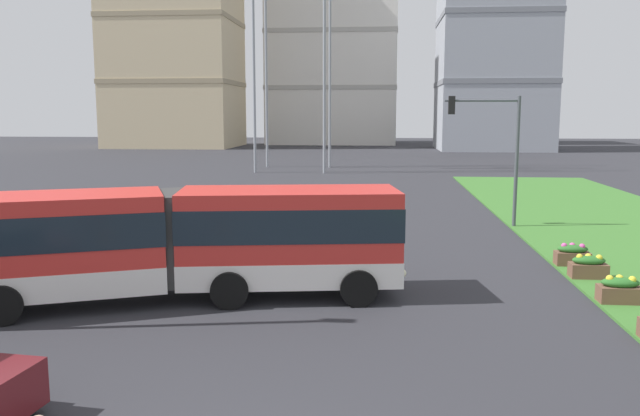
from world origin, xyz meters
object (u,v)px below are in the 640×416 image
object	(u,v)px
flower_planter_5	(572,255)
apartment_tower_centre	(495,20)
flower_planter_4	(588,267)
traffic_light_far_right	(493,138)
flower_planter_3	(620,290)
apartment_tower_westcentre	(333,10)
car_silver_hatch	(201,218)
articulated_bus	(186,241)

from	to	relation	value
flower_planter_5	apartment_tower_centre	size ratio (longest dim) A/B	0.03
flower_planter_4	flower_planter_5	size ratio (longest dim) A/B	1.00
flower_planter_4	traffic_light_far_right	bearing A→B (deg)	98.91
flower_planter_3	flower_planter_5	distance (m)	4.34
flower_planter_5	apartment_tower_westcentre	bearing A→B (deg)	99.28
car_silver_hatch	apartment_tower_centre	size ratio (longest dim) A/B	0.13
articulated_bus	flower_planter_5	world-z (taller)	articulated_bus
articulated_bus	car_silver_hatch	size ratio (longest dim) A/B	2.60
flower_planter_4	car_silver_hatch	bearing A→B (deg)	156.77
traffic_light_far_right	apartment_tower_centre	size ratio (longest dim) A/B	0.16
flower_planter_4	apartment_tower_westcentre	xyz separation A→B (m)	(-14.62, 91.16, 21.81)
apartment_tower_centre	traffic_light_far_right	bearing A→B (deg)	-99.26
apartment_tower_centre	flower_planter_4	bearing A→B (deg)	-97.04
apartment_tower_westcentre	flower_planter_3	bearing A→B (deg)	-81.14
flower_planter_5	traffic_light_far_right	size ratio (longest dim) A/B	0.19
car_silver_hatch	apartment_tower_westcentre	bearing A→B (deg)	90.52
traffic_light_far_right	apartment_tower_westcentre	bearing A→B (deg)	99.13
traffic_light_far_right	car_silver_hatch	bearing A→B (deg)	-165.04
car_silver_hatch	articulated_bus	bearing A→B (deg)	-76.49
flower_planter_5	apartment_tower_westcentre	size ratio (longest dim) A/B	0.02
car_silver_hatch	flower_planter_5	distance (m)	14.48
car_silver_hatch	flower_planter_4	distance (m)	15.06
flower_planter_3	traffic_light_far_right	distance (m)	12.51
flower_planter_4	apartment_tower_centre	distance (m)	77.18
car_silver_hatch	apartment_tower_centre	xyz separation A→B (m)	(23.05, 68.66, 17.15)
car_silver_hatch	apartment_tower_centre	distance (m)	74.43
flower_planter_4	apartment_tower_westcentre	world-z (taller)	apartment_tower_westcentre
car_silver_hatch	apartment_tower_westcentre	size ratio (longest dim) A/B	0.10
articulated_bus	flower_planter_3	bearing A→B (deg)	2.72
traffic_light_far_right	apartment_tower_westcentre	world-z (taller)	apartment_tower_westcentre
traffic_light_far_right	apartment_tower_centre	bearing A→B (deg)	80.74
car_silver_hatch	apartment_tower_westcentre	xyz separation A→B (m)	(-0.78, 85.22, 21.48)
flower_planter_3	apartment_tower_centre	bearing A→B (deg)	83.20
articulated_bus	apartment_tower_centre	size ratio (longest dim) A/B	0.33
car_silver_hatch	flower_planter_4	size ratio (longest dim) A/B	4.18
traffic_light_far_right	apartment_tower_westcentre	xyz separation A→B (m)	(-13.17, 81.92, 18.23)
flower_planter_3	traffic_light_far_right	bearing A→B (deg)	96.95
flower_planter_3	car_silver_hatch	bearing A→B (deg)	148.17
articulated_bus	flower_planter_4	world-z (taller)	articulated_bus
flower_planter_4	apartment_tower_centre	size ratio (longest dim) A/B	0.03
articulated_bus	car_silver_hatch	xyz separation A→B (m)	(-2.20, 9.14, -0.90)
traffic_light_far_right	flower_planter_3	bearing A→B (deg)	-83.05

